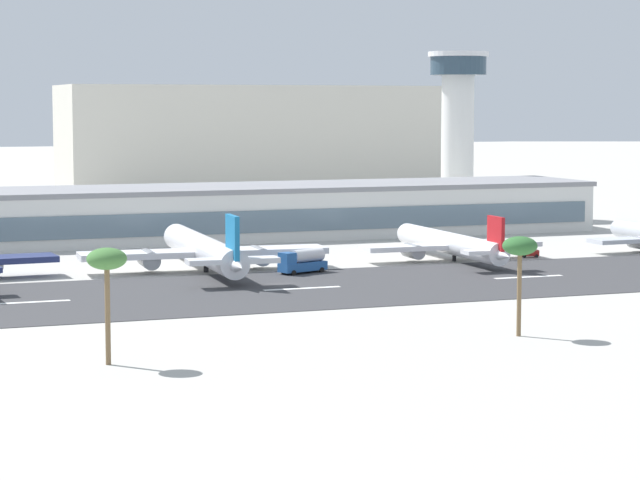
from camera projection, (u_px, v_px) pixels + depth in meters
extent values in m
plane|color=#B2AFA8|center=(280.00, 285.00, 202.07)|extent=(1400.00, 1400.00, 0.00)
cube|color=#38383A|center=(291.00, 289.00, 197.17)|extent=(800.00, 41.19, 0.08)
cube|color=white|center=(27.00, 302.00, 183.76)|extent=(12.00, 1.20, 0.01)
cube|color=white|center=(302.00, 288.00, 197.76)|extent=(12.00, 1.20, 0.01)
cube|color=white|center=(529.00, 277.00, 210.96)|extent=(12.00, 1.20, 0.01)
cube|color=silver|center=(249.00, 214.00, 274.95)|extent=(148.03, 26.82, 9.76)
cube|color=slate|center=(269.00, 221.00, 262.35)|extent=(143.59, 0.30, 4.39)
cube|color=gray|center=(249.00, 188.00, 274.40)|extent=(149.51, 27.09, 1.00)
cylinder|color=silver|center=(457.00, 146.00, 325.64)|extent=(7.97, 7.97, 34.58)
cylinder|color=#2D4251|center=(458.00, 66.00, 323.66)|extent=(13.69, 13.69, 4.44)
cylinder|color=silver|center=(458.00, 54.00, 323.38)|extent=(14.79, 14.79, 1.20)
cube|color=beige|center=(258.00, 142.00, 391.62)|extent=(114.69, 33.21, 32.94)
cylinder|color=silver|center=(203.00, 249.00, 219.36)|extent=(7.07, 45.95, 4.58)
sphere|color=silver|center=(176.00, 236.00, 241.11)|extent=(4.35, 4.35, 4.35)
cone|color=silver|center=(235.00, 265.00, 197.62)|extent=(4.56, 8.45, 4.12)
cube|color=silver|center=(204.00, 253.00, 218.54)|extent=(41.35, 9.10, 1.01)
cylinder|color=gray|center=(258.00, 256.00, 221.34)|extent=(3.32, 6.56, 2.97)
cylinder|color=gray|center=(149.00, 259.00, 215.91)|extent=(3.32, 6.56, 2.97)
cube|color=silver|center=(233.00, 261.00, 199.31)|extent=(14.14, 4.53, 0.81)
cube|color=#1975B2|center=(232.00, 239.00, 198.98)|extent=(1.07, 6.21, 7.32)
cylinder|color=black|center=(206.00, 268.00, 217.48)|extent=(0.82, 0.82, 1.26)
cylinder|color=white|center=(450.00, 243.00, 234.35)|extent=(4.46, 38.62, 3.86)
sphere|color=white|center=(407.00, 233.00, 252.44)|extent=(3.66, 3.66, 3.66)
cone|color=white|center=(500.00, 255.00, 216.25)|extent=(3.58, 7.00, 3.47)
cube|color=white|center=(452.00, 246.00, 233.66)|extent=(33.06, 6.30, 0.85)
cylinder|color=gray|center=(489.00, 248.00, 236.18)|extent=(2.59, 5.44, 2.51)
cylinder|color=gray|center=(413.00, 251.00, 231.27)|extent=(2.59, 5.44, 2.51)
cube|color=white|center=(496.00, 251.00, 217.66)|extent=(11.26, 3.36, 0.68)
cube|color=red|center=(496.00, 235.00, 217.39)|extent=(0.70, 5.22, 6.17)
cylinder|color=black|center=(454.00, 258.00, 232.78)|extent=(0.69, 0.69, 1.06)
sphere|color=silver|center=(619.00, 228.00, 266.54)|extent=(3.33, 3.33, 3.33)
cylinder|color=gray|center=(639.00, 243.00, 246.80)|extent=(2.44, 4.98, 2.28)
cube|color=#B2231E|center=(530.00, 253.00, 238.86)|extent=(3.52, 2.45, 1.00)
cube|color=black|center=(530.00, 248.00, 238.76)|extent=(2.21, 1.78, 0.90)
cylinder|color=black|center=(537.00, 256.00, 238.19)|extent=(0.66, 0.44, 0.60)
cylinder|color=black|center=(535.00, 255.00, 239.78)|extent=(0.66, 0.44, 0.60)
cylinder|color=black|center=(524.00, 256.00, 238.05)|extent=(0.66, 0.44, 0.60)
cylinder|color=black|center=(522.00, 255.00, 239.63)|extent=(0.66, 0.44, 0.60)
cube|color=#23569E|center=(303.00, 266.00, 215.78)|extent=(8.87, 5.38, 1.40)
cylinder|color=silver|center=(307.00, 255.00, 216.26)|extent=(6.15, 3.97, 2.10)
cube|color=#23569E|center=(287.00, 258.00, 213.53)|extent=(2.74, 2.95, 1.80)
cylinder|color=black|center=(283.00, 271.00, 214.91)|extent=(0.94, 0.57, 0.90)
cylinder|color=black|center=(294.00, 273.00, 212.94)|extent=(0.94, 0.57, 0.90)
cylinder|color=black|center=(312.00, 269.00, 218.76)|extent=(0.94, 0.57, 0.90)
cylinder|color=black|center=(322.00, 270.00, 216.79)|extent=(0.94, 0.57, 0.90)
cylinder|color=brown|center=(108.00, 312.00, 139.47)|extent=(0.56, 0.56, 11.26)
ellipsoid|color=#427538|center=(107.00, 259.00, 138.90)|extent=(4.24, 4.24, 2.33)
cylinder|color=brown|center=(519.00, 291.00, 156.85)|extent=(0.54, 0.54, 10.77)
ellipsoid|color=#2D602D|center=(520.00, 246.00, 156.31)|extent=(4.14, 4.14, 2.28)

